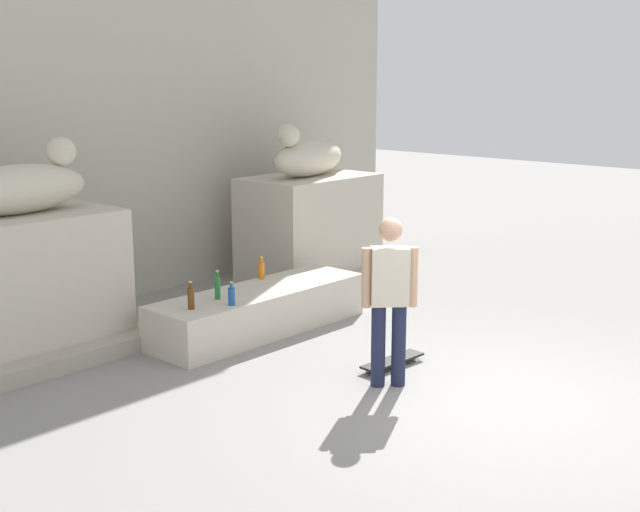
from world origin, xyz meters
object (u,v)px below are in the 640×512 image
(statue_reclining_left, at_px, (21,187))
(bottle_brown, at_px, (191,298))
(skateboard, at_px, (393,361))
(bottle_orange, at_px, (261,270))
(statue_reclining_right, at_px, (308,157))
(skater, at_px, (389,294))
(bottle_blue, at_px, (232,296))
(bottle_green, at_px, (217,287))

(statue_reclining_left, height_order, bottle_brown, statue_reclining_left)
(skateboard, distance_m, bottle_orange, 2.34)
(statue_reclining_right, height_order, skateboard, statue_reclining_right)
(statue_reclining_left, bearing_deg, bottle_orange, -24.26)
(skater, bearing_deg, bottle_blue, 143.15)
(statue_reclining_left, relative_size, statue_reclining_right, 0.97)
(skater, distance_m, skateboard, 1.01)
(bottle_blue, bearing_deg, bottle_orange, 30.62)
(bottle_brown, xyz_separation_m, bottle_orange, (1.44, 0.41, -0.01))
(bottle_orange, distance_m, bottle_blue, 1.21)
(statue_reclining_left, distance_m, bottle_green, 2.33)
(statue_reclining_left, height_order, bottle_green, statue_reclining_left)
(statue_reclining_right, relative_size, skateboard, 2.07)
(statue_reclining_right, distance_m, bottle_brown, 3.73)
(bottle_orange, xyz_separation_m, bottle_green, (-0.98, -0.31, 0.02))
(statue_reclining_left, relative_size, bottle_brown, 5.33)
(statue_reclining_left, distance_m, skateboard, 4.30)
(bottle_brown, relative_size, bottle_blue, 1.16)
(skater, xyz_separation_m, skateboard, (0.45, 0.28, -0.86))
(bottle_orange, relative_size, bottle_blue, 1.06)
(skateboard, distance_m, bottle_blue, 1.89)
(bottle_brown, height_order, bottle_orange, bottle_brown)
(bottle_blue, bearing_deg, statue_reclining_left, 134.30)
(bottle_green, bearing_deg, bottle_brown, -167.98)
(statue_reclining_left, distance_m, bottle_orange, 2.98)
(skater, relative_size, bottle_brown, 5.44)
(bottle_brown, bearing_deg, bottle_orange, 15.95)
(statue_reclining_left, bearing_deg, bottle_green, -42.51)
(bottle_green, bearing_deg, skateboard, -70.11)
(skater, height_order, bottle_brown, skater)
(statue_reclining_left, distance_m, skater, 4.03)
(bottle_blue, bearing_deg, bottle_brown, 152.61)
(bottle_orange, bearing_deg, bottle_green, -162.27)
(statue_reclining_right, height_order, bottle_orange, statue_reclining_right)
(statue_reclining_right, xyz_separation_m, bottle_brown, (-3.27, -1.34, -1.18))
(bottle_orange, bearing_deg, statue_reclining_right, 26.85)
(statue_reclining_left, relative_size, skater, 0.98)
(bottle_orange, height_order, bottle_green, bottle_green)
(bottle_brown, bearing_deg, bottle_blue, -27.39)
(statue_reclining_left, bearing_deg, skater, -66.30)
(statue_reclining_right, relative_size, bottle_orange, 5.96)
(skateboard, relative_size, bottle_blue, 3.05)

